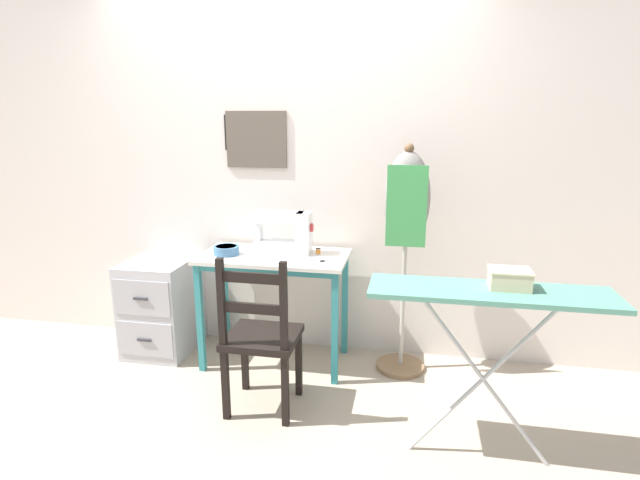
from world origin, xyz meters
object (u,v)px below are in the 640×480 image
Objects in this scene: fabric_bowl at (226,250)px; filing_cabinet at (162,305)px; scissors at (327,260)px; ironing_board at (490,301)px; sewing_machine at (286,234)px; thread_spool_near_machine at (318,251)px; wooden_chair at (261,338)px; dress_form at (406,215)px; storage_box at (510,279)px.

filing_cabinet is at bearing 170.69° from fabric_bowl.
scissors is 0.12× the size of ironing_board.
sewing_machine is at bearing 16.42° from fabric_bowl.
fabric_bowl is 0.60m from thread_spool_near_machine.
filing_cabinet is (-0.93, 0.61, -0.11)m from wooden_chair.
thread_spool_near_machine is 0.77m from wooden_chair.
dress_form is (1.70, 0.02, 0.72)m from filing_cabinet.
ironing_board reaches higher than thread_spool_near_machine.
wooden_chair is 1.25m from ironing_board.
fabric_bowl is 0.25× the size of filing_cabinet.
storage_box is (0.08, 0.04, 0.10)m from ironing_board.
fabric_bowl is at bearing 126.68° from wooden_chair.
fabric_bowl is 1.25× the size of scissors.
wooden_chair is at bearing -140.40° from dress_form.
ironing_board is at bearing -154.20° from storage_box.
dress_form reaches higher than storage_box.
sewing_machine is at bearing 155.49° from scissors.
fabric_bowl is at bearing -174.75° from dress_form.
fabric_bowl is 4.17× the size of thread_spool_near_machine.
filing_cabinet is (-1.22, 0.11, -0.43)m from scissors.
thread_spool_near_machine is 0.63m from dress_form.
storage_box is (1.25, -0.16, 0.48)m from wooden_chair.
sewing_machine is at bearing 179.59° from dress_form.
thread_spool_near_machine is 0.04× the size of wooden_chair.
dress_form is (0.78, -0.01, 0.16)m from sewing_machine.
ironing_board is (1.56, -0.73, 0.03)m from fabric_bowl.
filing_cabinet is (-0.54, 0.09, -0.46)m from fabric_bowl.
dress_form is at bearing -2.57° from thread_spool_near_machine.
thread_spool_near_machine is (0.59, 0.13, -0.01)m from fabric_bowl.
ironing_board is at bearing -38.69° from scissors.
dress_form reaches higher than ironing_board.
sewing_machine is 2.29× the size of fabric_bowl.
storage_box is at bearing -7.48° from wooden_chair.
ironing_board is (0.88, -0.71, 0.06)m from scissors.
sewing_machine is at bearing -174.60° from thread_spool_near_machine.
storage_box is (0.49, -0.80, -0.13)m from dress_form.
dress_form is at bearing 115.82° from ironing_board.
fabric_bowl is 0.74m from wooden_chair.
wooden_chair reaches higher than fabric_bowl.
ironing_board reaches higher than fabric_bowl.
sewing_machine is 2.86× the size of scissors.
ironing_board is 5.88× the size of storage_box.
sewing_machine reaches higher than filing_cabinet.
dress_form is 7.95× the size of storage_box.
fabric_bowl is (-0.38, -0.11, -0.10)m from sewing_machine.
sewing_machine is at bearing 147.65° from storage_box.
sewing_machine is 0.24m from thread_spool_near_machine.
storage_box is at bearing -19.61° from filing_cabinet.
fabric_bowl reaches higher than scissors.
ironing_board is (2.10, -0.82, 0.49)m from filing_cabinet.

